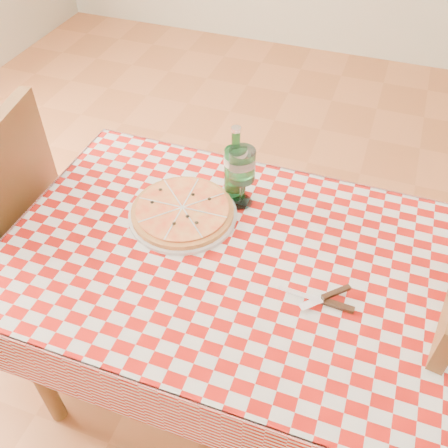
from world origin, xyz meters
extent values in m
plane|color=#A45B35|center=(0.00, 0.00, 0.00)|extent=(6.00, 6.00, 0.00)
cube|color=brown|center=(0.00, 0.00, 0.73)|extent=(1.20, 0.80, 0.04)
cylinder|color=brown|center=(-0.54, -0.34, 0.35)|extent=(0.06, 0.06, 0.71)
cylinder|color=brown|center=(-0.54, 0.34, 0.35)|extent=(0.06, 0.06, 0.71)
cylinder|color=brown|center=(0.54, 0.34, 0.35)|extent=(0.06, 0.06, 0.71)
cube|color=#990E09|center=(0.00, 0.00, 0.75)|extent=(1.30, 0.90, 0.01)
cylinder|color=brown|center=(0.67, 0.19, 0.21)|extent=(0.04, 0.04, 0.42)
cube|color=brown|center=(0.63, 0.01, 0.68)|extent=(0.10, 0.41, 0.45)
cylinder|color=brown|center=(-0.78, 0.22, 0.24)|extent=(0.04, 0.04, 0.47)
cylinder|color=brown|center=(-0.72, -0.17, 0.24)|extent=(0.04, 0.04, 0.47)
cube|color=brown|center=(-0.74, 0.02, 0.77)|extent=(0.12, 0.46, 0.50)
camera|label=1|loc=(0.33, -0.92, 1.85)|focal=40.00mm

